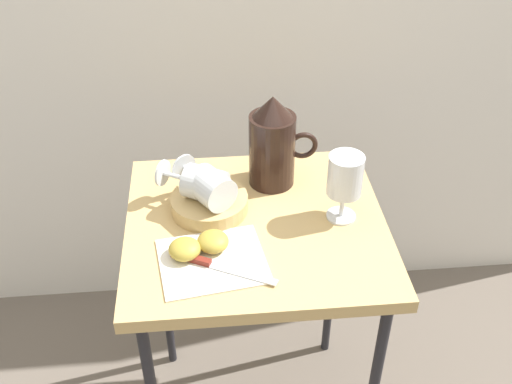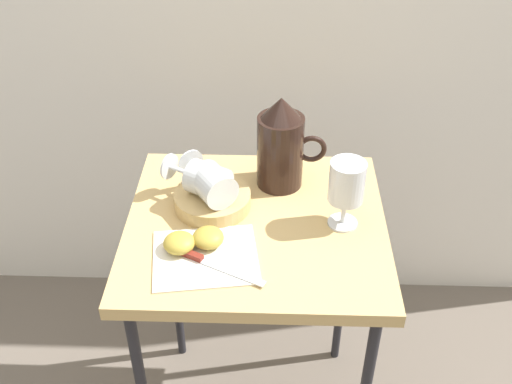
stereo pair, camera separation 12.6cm
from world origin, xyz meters
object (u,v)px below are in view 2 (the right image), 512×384
Objects in this scene: apple_half_left at (179,243)px; apple_half_right at (208,238)px; basket_tray at (213,200)px; knife at (199,259)px; wine_glass_tipped_far at (213,184)px; table at (256,246)px; wine_glass_upright at (347,186)px; wine_glass_tipped_near at (206,180)px; pitcher at (281,150)px.

apple_half_right is at bearing 17.26° from apple_half_left.
basket_tray is 0.18m from knife.
apple_half_left is at bearing -113.57° from wine_glass_tipped_far.
basket_tray is 0.06m from wine_glass_tipped_far.
knife is at bearing -130.08° from table.
wine_glass_tipped_far is at bearing 160.05° from table.
wine_glass_tipped_near is (-0.29, 0.05, -0.03)m from wine_glass_upright.
pitcher is at bearing 132.20° from wine_glass_upright.
wine_glass_tipped_near is at bearing 169.81° from wine_glass_upright.
table is 0.20m from apple_half_left.
wine_glass_tipped_far is at bearing -142.43° from pitcher.
knife is at bearing -105.43° from apple_half_right.
apple_half_left is at bearing -129.75° from pitcher.
wine_glass_upright reaches higher than basket_tray.
pitcher is 0.28m from apple_half_right.
apple_half_right reaches higher than basket_tray.
wine_glass_upright is at bearing 15.75° from apple_half_left.
table is 4.22× the size of basket_tray.
wine_glass_tipped_far is at bearing 172.48° from wine_glass_upright.
table is 0.19m from wine_glass_tipped_near.
apple_half_right reaches higher than knife.
pitcher is 1.08× the size of knife.
pitcher is 0.18m from wine_glass_tipped_far.
basket_tray is 0.13m from apple_half_right.
table is 0.25m from wine_glass_upright.
wine_glass_upright reaches higher than wine_glass_tipped_far.
table is at bearing -19.95° from wine_glass_tipped_far.
wine_glass_tipped_far is at bearing 89.57° from apple_half_right.
apple_half_right is (-0.09, -0.08, 0.09)m from table.
table is at bearing 49.92° from knife.
wine_glass_tipped_near is 0.14m from apple_half_right.
wine_glass_tipped_far reaches higher than apple_half_right.
wine_glass_upright is at bearing -7.52° from wine_glass_tipped_far.
apple_half_right is at bearing -88.68° from basket_tray.
pitcher is at bearing 37.57° from wine_glass_tipped_far.
knife is (-0.01, -0.16, -0.07)m from wine_glass_tipped_far.
wine_glass_upright is at bearing -10.19° from wine_glass_tipped_near.
basket_tray is 0.16m from apple_half_left.
pitcher reaches higher than wine_glass_upright.
wine_glass_tipped_far is at bearing -77.62° from basket_tray.
pitcher is 3.45× the size of apple_half_left.
knife is at bearing -156.84° from wine_glass_upright.
pitcher is 0.20m from wine_glass_upright.
basket_tray is at bearing 86.75° from knife.
wine_glass_upright is 0.36m from apple_half_left.
basket_tray is at bearing 70.30° from apple_half_left.
basket_tray is 2.62× the size of apple_half_right.
wine_glass_tipped_near is 0.79× the size of knife.
wine_glass_upright is 0.30m from wine_glass_tipped_near.
table is at bearing -27.97° from basket_tray.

